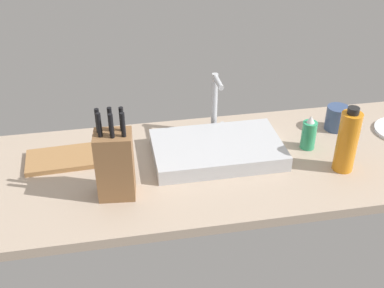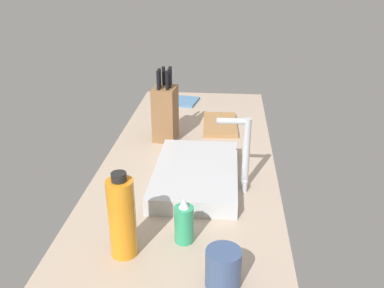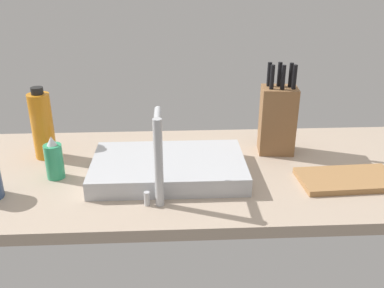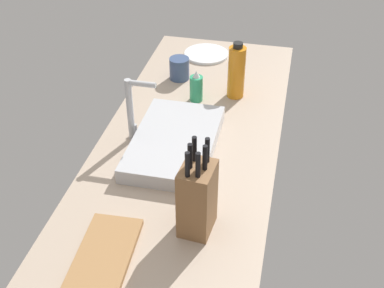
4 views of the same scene
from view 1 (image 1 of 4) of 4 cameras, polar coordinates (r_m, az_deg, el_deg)
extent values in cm
cube|color=tan|center=(174.32, 1.25, -2.81)|extent=(198.13, 65.76, 3.50)
cube|color=#B7BABF|center=(176.25, 2.99, -0.65)|extent=(46.55, 28.69, 5.48)
cylinder|color=#B7BABF|center=(186.03, 2.64, 4.73)|extent=(2.40, 2.40, 24.98)
cylinder|color=#B7BABF|center=(176.56, 3.09, 7.29)|extent=(2.00, 10.07, 2.00)
cylinder|color=#B7BABF|center=(191.84, 3.58, 2.04)|extent=(1.60, 1.60, 4.00)
cube|color=brown|center=(154.32, -9.04, -2.48)|extent=(12.47, 10.26, 22.95)
cylinder|color=black|center=(145.53, -10.85, 2.20)|extent=(1.53, 1.53, 7.89)
cylinder|color=black|center=(147.97, -11.04, 2.72)|extent=(1.53, 1.53, 7.89)
cylinder|color=black|center=(144.44, -9.47, 2.11)|extent=(1.53, 1.53, 7.89)
cylinder|color=black|center=(148.00, -9.61, 2.88)|extent=(1.53, 1.53, 7.89)
cylinder|color=black|center=(144.49, -8.12, 2.25)|extent=(1.53, 1.53, 7.89)
cylinder|color=black|center=(147.62, -8.27, 2.93)|extent=(1.53, 1.53, 7.89)
cube|color=#9E7042|center=(180.27, -14.42, -1.63)|extent=(29.75, 16.63, 1.80)
cylinder|color=#2D9966|center=(184.59, 13.55, 1.02)|extent=(5.42, 5.42, 10.79)
cone|color=silver|center=(181.26, 13.82, 2.86)|extent=(2.98, 2.98, 2.80)
cylinder|color=orange|center=(173.01, 17.78, 0.22)|extent=(7.13, 7.13, 22.01)
cylinder|color=black|center=(167.21, 18.46, 3.73)|extent=(3.92, 3.92, 2.20)
cylinder|color=#384C75|center=(200.09, 16.66, 2.94)|extent=(8.70, 8.70, 9.75)
camera|label=2|loc=(2.30, 39.46, 19.31)|focal=40.08mm
camera|label=3|loc=(2.65, -3.12, 24.26)|focal=39.55mm
camera|label=4|loc=(1.51, -62.38, 21.70)|focal=47.48mm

